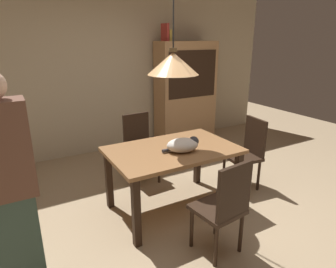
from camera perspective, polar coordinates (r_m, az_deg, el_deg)
ground at (r=3.33m, az=5.76°, el=-16.79°), size 10.00×10.00×0.00m
back_wall at (r=5.13m, az=-11.40°, el=12.83°), size 6.40×0.10×2.90m
dining_table at (r=3.25m, az=0.91°, el=-4.48°), size 1.40×0.90×0.75m
chair_near_front at (r=2.68m, az=10.88°, el=-13.42°), size 0.44×0.44×0.93m
chair_right_side at (r=3.95m, az=15.25°, el=-3.08°), size 0.44×0.44×0.93m
chair_far_back at (r=4.03m, az=-5.49°, el=-2.07°), size 0.42×0.42×0.93m
cat_sleeping at (r=3.10m, az=3.03°, el=-2.11°), size 0.40×0.30×0.16m
pendant_lamp at (r=3.01m, az=1.01°, el=13.64°), size 0.52×0.52×1.30m
hutch_bookcase at (r=5.48m, az=3.42°, el=7.56°), size 1.12×0.45×1.85m
book_red_tall at (r=5.17m, az=-0.59°, el=19.21°), size 0.04×0.22×0.28m
book_yellow_short at (r=5.19m, az=-0.01°, el=18.65°), size 0.04×0.20×0.18m
person_standing at (r=2.36m, az=-28.40°, el=-10.13°), size 0.36×0.22×1.72m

